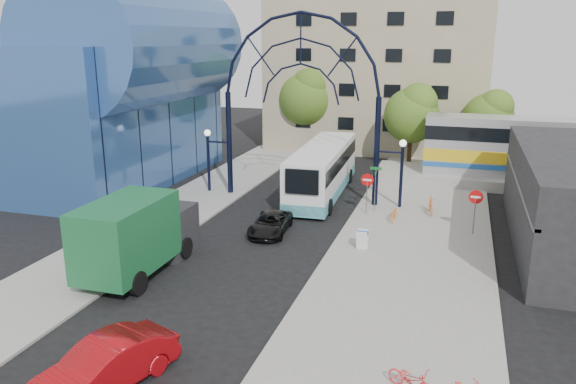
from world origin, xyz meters
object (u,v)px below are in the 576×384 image
(tree_north_c, at_px, (490,116))
(bike_near_b, at_px, (431,205))
(sandwich_board, at_px, (362,237))
(tree_north_a, at_px, (413,112))
(bike_near_a, at_px, (394,213))
(city_bus, at_px, (323,169))
(stop_sign, at_px, (367,184))
(red_sedan, at_px, (105,366))
(do_not_enter_sign, at_px, (476,201))
(green_truck, at_px, (139,234))
(tree_north_b, at_px, (307,96))
(street_name_sign, at_px, (375,179))
(gateway_arch, at_px, (301,69))
(bike_far_a, at_px, (411,379))
(black_suv, at_px, (270,224))

(tree_north_c, xyz_separation_m, bike_near_b, (-3.56, -14.82, -3.61))
(sandwich_board, height_order, tree_north_a, tree_north_a)
(tree_north_a, bearing_deg, bike_near_a, -88.15)
(tree_north_a, xyz_separation_m, city_bus, (-5.01, -10.15, -2.84))
(stop_sign, distance_m, sandwich_board, 6.20)
(tree_north_a, height_order, city_bus, tree_north_a)
(tree_north_a, distance_m, red_sedan, 34.54)
(do_not_enter_sign, relative_size, green_truck, 0.34)
(tree_north_a, xyz_separation_m, tree_north_b, (-10.00, 4.00, 0.66))
(sandwich_board, bearing_deg, green_truck, -149.53)
(street_name_sign, distance_m, tree_north_a, 13.59)
(stop_sign, xyz_separation_m, street_name_sign, (0.40, 0.60, 0.14))
(red_sedan, bearing_deg, street_name_sign, 95.49)
(do_not_enter_sign, relative_size, sandwich_board, 2.51)
(sandwich_board, bearing_deg, tree_north_a, 88.50)
(red_sedan, xyz_separation_m, bike_near_b, (8.51, 20.96, -0.11))
(tree_north_b, bearing_deg, gateway_arch, -76.32)
(sandwich_board, height_order, bike_far_a, sandwich_board)
(bike_near_b, bearing_deg, red_sedan, -119.52)
(street_name_sign, distance_m, bike_near_a, 2.58)
(city_bus, distance_m, bike_near_a, 7.30)
(tree_north_b, relative_size, black_suv, 1.99)
(bike_far_a, bearing_deg, tree_north_b, 45.80)
(sandwich_board, relative_size, tree_north_a, 0.14)
(tree_north_c, bearing_deg, red_sedan, -108.65)
(tree_north_b, height_order, bike_far_a, tree_north_b)
(gateway_arch, bearing_deg, tree_north_a, 62.83)
(black_suv, bearing_deg, do_not_enter_sign, 9.73)
(tree_north_c, bearing_deg, bike_near_a, -108.18)
(red_sedan, relative_size, bike_near_a, 2.83)
(stop_sign, bearing_deg, sandwich_board, -82.43)
(bike_near_a, bearing_deg, do_not_enter_sign, -13.06)
(bike_far_a, bearing_deg, gateway_arch, 50.76)
(do_not_enter_sign, relative_size, tree_north_a, 0.35)
(green_truck, distance_m, bike_near_a, 14.94)
(sandwich_board, relative_size, tree_north_c, 0.15)
(gateway_arch, xyz_separation_m, bike_far_a, (9.09, -19.39, -8.02))
(tree_north_b, relative_size, green_truck, 1.11)
(stop_sign, xyz_separation_m, red_sedan, (-4.75, -19.86, -1.21))
(gateway_arch, distance_m, street_name_sign, 8.38)
(stop_sign, bearing_deg, bike_near_b, 16.42)
(tree_north_a, bearing_deg, tree_north_b, 158.20)
(do_not_enter_sign, distance_m, tree_north_b, 25.09)
(city_bus, xyz_separation_m, red_sedan, (-1.07, -23.63, -0.98))
(stop_sign, relative_size, do_not_enter_sign, 1.01)
(stop_sign, distance_m, bike_far_a, 17.97)
(green_truck, bearing_deg, gateway_arch, 74.32)
(bike_near_b, bearing_deg, black_suv, -151.74)
(tree_north_c, distance_m, red_sedan, 37.93)
(red_sedan, height_order, bike_near_a, red_sedan)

